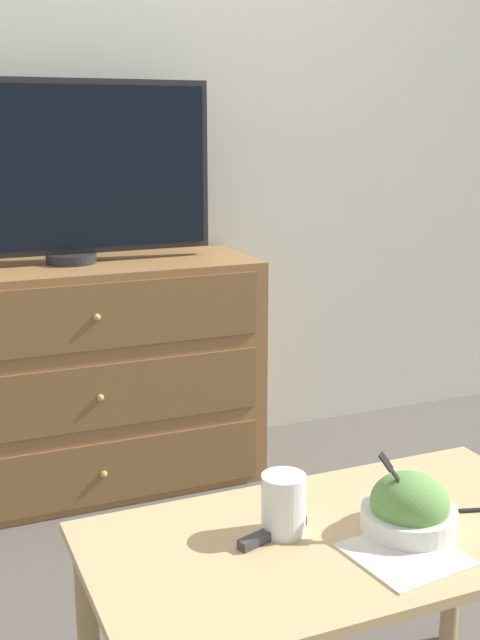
{
  "coord_description": "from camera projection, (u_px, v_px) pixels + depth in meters",
  "views": [
    {
      "loc": [
        -0.65,
        -2.86,
        1.24
      ],
      "look_at": [
        0.02,
        -1.28,
        0.82
      ],
      "focal_mm": 45.0,
      "sensor_mm": 36.0,
      "label": 1
    }
  ],
  "objects": [
    {
      "name": "ground_plane",
      "position": [
        106.0,
        453.0,
        3.1
      ],
      "size": [
        12.0,
        12.0,
        0.0
      ],
      "primitive_type": "plane",
      "color": "#56514C"
    },
    {
      "name": "wall_back",
      "position": [
        89.0,
        106.0,
        2.81
      ],
      "size": [
        12.0,
        0.05,
        2.6
      ],
      "color": "silver",
      "rests_on": "ground_plane"
    },
    {
      "name": "dresser",
      "position": [
        85.0,
        378.0,
        2.74
      ],
      "size": [
        1.18,
        0.45,
        0.79
      ],
      "color": "olive",
      "rests_on": "ground_plane"
    },
    {
      "name": "tv",
      "position": [
        67.0,
        171.0,
        2.6
      ],
      "size": [
        0.97,
        0.17,
        0.59
      ],
      "color": "#232328",
      "rests_on": "dresser"
    },
    {
      "name": "coffee_table",
      "position": [
        340.0,
        572.0,
        1.52
      ],
      "size": [
        0.96,
        0.5,
        0.5
      ],
      "color": "tan",
      "rests_on": "ground_plane"
    },
    {
      "name": "takeout_bowl",
      "position": [
        409.0,
        509.0,
        1.5
      ],
      "size": [
        0.18,
        0.18,
        0.16
      ],
      "color": "silver",
      "rests_on": "coffee_table"
    },
    {
      "name": "drink_cup",
      "position": [
        283.0,
        508.0,
        1.49
      ],
      "size": [
        0.08,
        0.08,
        0.12
      ],
      "color": "beige",
      "rests_on": "coffee_table"
    },
    {
      "name": "napkin",
      "position": [
        405.0,
        554.0,
        1.42
      ],
      "size": [
        0.2,
        0.2,
        0.0
      ],
      "color": "silver",
      "rests_on": "coffee_table"
    },
    {
      "name": "remote_control",
      "position": [
        273.0,
        532.0,
        1.49
      ],
      "size": [
        0.16,
        0.07,
        0.02
      ],
      "color": "#38383D",
      "rests_on": "coffee_table"
    }
  ]
}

